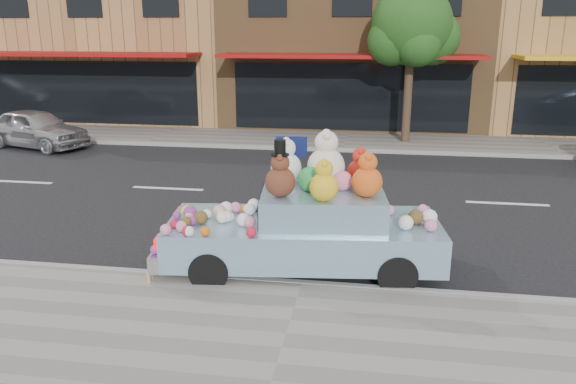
# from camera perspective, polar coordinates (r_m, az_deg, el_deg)

# --- Properties ---
(ground) EXTENTS (120.00, 120.00, 0.00)m
(ground) POSITION_cam_1_polar(r_m,az_deg,el_deg) (13.26, 4.28, -0.39)
(ground) COLOR black
(ground) RESTS_ON ground
(near_sidewalk) EXTENTS (60.00, 3.00, 0.12)m
(near_sidewalk) POSITION_cam_1_polar(r_m,az_deg,el_deg) (7.28, -0.19, -14.55)
(near_sidewalk) COLOR gray
(near_sidewalk) RESTS_ON ground
(far_sidewalk) EXTENTS (60.00, 3.00, 0.12)m
(far_sidewalk) POSITION_cam_1_polar(r_m,az_deg,el_deg) (19.56, 5.91, 5.16)
(far_sidewalk) COLOR gray
(far_sidewalk) RESTS_ON ground
(near_kerb) EXTENTS (60.00, 0.12, 0.13)m
(near_kerb) POSITION_cam_1_polar(r_m,az_deg,el_deg) (8.58, 1.42, -9.45)
(near_kerb) COLOR gray
(near_kerb) RESTS_ON ground
(far_kerb) EXTENTS (60.00, 0.12, 0.13)m
(far_kerb) POSITION_cam_1_polar(r_m,az_deg,el_deg) (18.09, 5.63, 4.28)
(far_kerb) COLOR gray
(far_kerb) RESTS_ON ground
(storefront_left) EXTENTS (10.00, 9.80, 7.30)m
(storefront_left) POSITION_cam_1_polar(r_m,az_deg,el_deg) (26.99, -15.65, 15.36)
(storefront_left) COLOR #A67845
(storefront_left) RESTS_ON ground
(storefront_mid) EXTENTS (10.00, 9.80, 7.30)m
(storefront_mid) POSITION_cam_1_polar(r_m,az_deg,el_deg) (24.67, 6.92, 15.79)
(storefront_mid) COLOR olive
(storefront_mid) RESTS_ON ground
(street_tree) EXTENTS (3.00, 2.70, 5.22)m
(street_tree) POSITION_cam_1_polar(r_m,az_deg,el_deg) (19.25, 12.51, 15.59)
(street_tree) COLOR #38281C
(street_tree) RESTS_ON ground
(car_silver) EXTENTS (4.03, 2.57, 1.28)m
(car_silver) POSITION_cam_1_polar(r_m,az_deg,el_deg) (20.34, -24.26, 5.91)
(car_silver) COLOR #ABABB0
(car_silver) RESTS_ON ground
(art_car) EXTENTS (4.65, 2.23, 2.24)m
(art_car) POSITION_cam_1_polar(r_m,az_deg,el_deg) (8.97, 1.86, -3.17)
(art_car) COLOR black
(art_car) RESTS_ON ground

